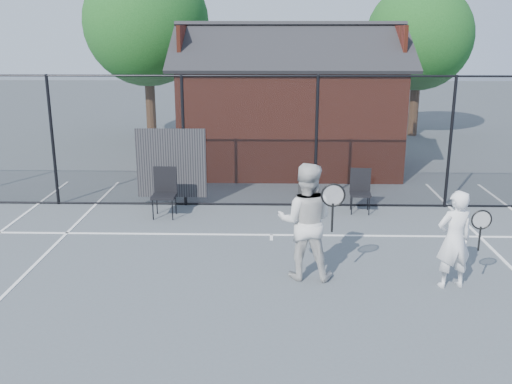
{
  "coord_description": "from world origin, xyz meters",
  "views": [
    {
      "loc": [
        -0.04,
        -7.69,
        3.91
      ],
      "look_at": [
        -0.29,
        2.26,
        1.1
      ],
      "focal_mm": 40.0,
      "sensor_mm": 36.0,
      "label": 1
    }
  ],
  "objects_px": {
    "waste_bin": "(308,197)",
    "player_back": "(306,221)",
    "player_front": "(454,239)",
    "clubhouse": "(289,113)",
    "chair_left": "(164,194)",
    "chair_right": "(360,192)"
  },
  "relations": [
    {
      "from": "waste_bin",
      "to": "player_back",
      "type": "bearing_deg",
      "value": -94.38
    },
    {
      "from": "player_front",
      "to": "player_back",
      "type": "xyz_separation_m",
      "value": [
        -2.3,
        0.32,
        0.17
      ]
    },
    {
      "from": "clubhouse",
      "to": "chair_left",
      "type": "bearing_deg",
      "value": -120.0
    },
    {
      "from": "player_front",
      "to": "chair_left",
      "type": "relative_size",
      "value": 1.51
    },
    {
      "from": "player_front",
      "to": "chair_right",
      "type": "height_order",
      "value": "player_front"
    },
    {
      "from": "waste_bin",
      "to": "clubhouse",
      "type": "bearing_deg",
      "value": 94.08
    },
    {
      "from": "clubhouse",
      "to": "chair_right",
      "type": "distance_m",
      "value": 4.84
    },
    {
      "from": "chair_left",
      "to": "waste_bin",
      "type": "xyz_separation_m",
      "value": [
        3.14,
        0.5,
        -0.21
      ]
    },
    {
      "from": "clubhouse",
      "to": "player_front",
      "type": "distance_m",
      "value": 8.66
    },
    {
      "from": "clubhouse",
      "to": "chair_right",
      "type": "height_order",
      "value": "clubhouse"
    },
    {
      "from": "chair_left",
      "to": "waste_bin",
      "type": "relative_size",
      "value": 1.64
    },
    {
      "from": "player_back",
      "to": "chair_right",
      "type": "distance_m",
      "value": 3.81
    },
    {
      "from": "player_back",
      "to": "waste_bin",
      "type": "relative_size",
      "value": 3.0
    },
    {
      "from": "player_back",
      "to": "chair_left",
      "type": "relative_size",
      "value": 1.83
    },
    {
      "from": "player_back",
      "to": "chair_right",
      "type": "height_order",
      "value": "player_back"
    },
    {
      "from": "chair_left",
      "to": "chair_right",
      "type": "xyz_separation_m",
      "value": [
        4.3,
        0.43,
        -0.05
      ]
    },
    {
      "from": "chair_right",
      "to": "player_front",
      "type": "bearing_deg",
      "value": -72.66
    },
    {
      "from": "player_front",
      "to": "waste_bin",
      "type": "relative_size",
      "value": 2.47
    },
    {
      "from": "waste_bin",
      "to": "chair_left",
      "type": "bearing_deg",
      "value": -170.96
    },
    {
      "from": "player_front",
      "to": "waste_bin",
      "type": "xyz_separation_m",
      "value": [
        -2.02,
        3.9,
        -0.47
      ]
    },
    {
      "from": "clubhouse",
      "to": "player_front",
      "type": "xyz_separation_m",
      "value": [
        2.34,
        -8.3,
        -0.81
      ]
    },
    {
      "from": "clubhouse",
      "to": "waste_bin",
      "type": "xyz_separation_m",
      "value": [
        0.31,
        -4.4,
        -1.29
      ]
    }
  ]
}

